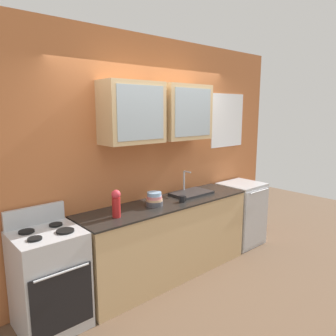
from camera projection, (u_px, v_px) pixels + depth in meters
ground_plane at (168, 274)px, 3.97m from camera, size 10.00×10.00×0.00m
back_wall_unit at (151, 149)px, 3.92m from camera, size 4.55×0.43×2.85m
counter at (168, 239)px, 3.88m from camera, size 2.25×0.60×0.93m
stove_range at (49, 279)px, 2.94m from camera, size 0.59×0.61×1.11m
sink_faucet at (191, 193)px, 4.15m from camera, size 0.52×0.34×0.29m
bowl_stack at (154, 199)px, 3.65m from camera, size 0.20×0.20×0.16m
vase at (116, 203)px, 3.24m from camera, size 0.09×0.09×0.29m
cup_near_sink at (182, 199)px, 3.79m from camera, size 0.10×0.07×0.08m
dishwasher at (241, 213)px, 4.83m from camera, size 0.59×0.59×0.93m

